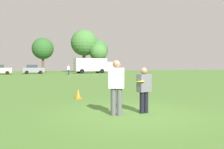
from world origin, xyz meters
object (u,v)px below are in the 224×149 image
object	(u,v)px
box_truck	(93,65)
player_thrower	(116,84)
player_defender	(144,88)
frisbee	(140,81)
parked_car_near_right	(33,69)
bystander_sideline_watcher	(69,69)
traffic_cone	(78,94)

from	to	relation	value
box_truck	player_thrower	bearing A→B (deg)	-103.69
player_defender	frisbee	distance (m)	0.34
parked_car_near_right	bystander_sideline_watcher	bearing A→B (deg)	-51.07
player_defender	traffic_cone	size ratio (longest dim) A/B	3.18
player_defender	frisbee	xyz separation A→B (m)	(-0.21, -0.15, 0.22)
player_defender	player_thrower	bearing A→B (deg)	-176.06
traffic_cone	bystander_sideline_watcher	bearing A→B (deg)	81.69
frisbee	traffic_cone	distance (m)	4.68
traffic_cone	player_defender	bearing A→B (deg)	-72.30
player_thrower	box_truck	distance (m)	46.39
player_thrower	parked_car_near_right	size ratio (longest dim) A/B	0.41
bystander_sideline_watcher	parked_car_near_right	bearing A→B (deg)	128.93
player_thrower	frisbee	size ratio (longest dim) A/B	6.48
frisbee	player_defender	bearing A→B (deg)	34.87
frisbee	parked_car_near_right	bearing A→B (deg)	92.85
box_truck	bystander_sideline_watcher	distance (m)	9.93
player_thrower	player_defender	xyz separation A→B (m)	(1.01, 0.07, -0.14)
player_thrower	bystander_sideline_watcher	size ratio (longest dim) A/B	1.01
traffic_cone	parked_car_near_right	distance (m)	40.57
player_thrower	player_defender	world-z (taller)	player_thrower
player_thrower	parked_car_near_right	world-z (taller)	parked_car_near_right
traffic_cone	bystander_sideline_watcher	xyz separation A→B (m)	(4.85, 33.22, 0.75)
player_defender	box_truck	xyz separation A→B (m)	(9.97, 45.00, 0.90)
player_thrower	box_truck	bearing A→B (deg)	76.31
frisbee	bystander_sideline_watcher	distance (m)	37.85
parked_car_near_right	bystander_sideline_watcher	distance (m)	9.43
parked_car_near_right	traffic_cone	bearing A→B (deg)	-88.48
frisbee	box_truck	size ratio (longest dim) A/B	0.03
frisbee	traffic_cone	world-z (taller)	frisbee
box_truck	parked_car_near_right	bearing A→B (deg)	-179.36
bystander_sideline_watcher	frisbee	bearing A→B (deg)	-95.59
player_defender	bystander_sideline_watcher	bearing A→B (deg)	84.71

